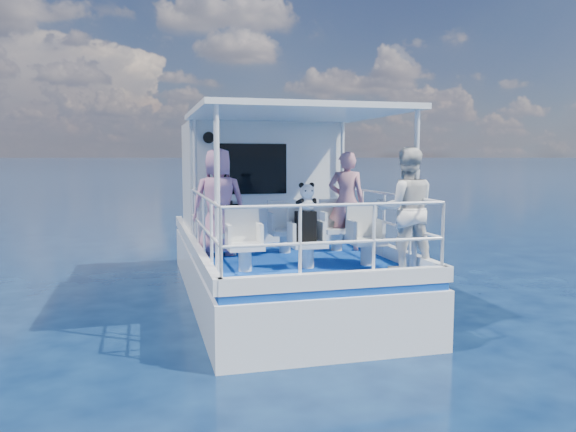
# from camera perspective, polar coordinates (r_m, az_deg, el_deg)

# --- Properties ---
(ground) EXTENTS (2000.00, 2000.00, 0.00)m
(ground) POSITION_cam_1_polar(r_m,az_deg,el_deg) (9.25, 0.01, -9.44)
(ground) COLOR #071633
(ground) RESTS_ON ground
(hull) EXTENTS (3.00, 7.00, 1.60)m
(hull) POSITION_cam_1_polar(r_m,az_deg,el_deg) (10.18, -1.43, -7.98)
(hull) COLOR white
(hull) RESTS_ON ground
(deck) EXTENTS (2.90, 6.90, 0.10)m
(deck) POSITION_cam_1_polar(r_m,az_deg,el_deg) (10.01, -1.44, -3.26)
(deck) COLOR #0A3796
(deck) RESTS_ON hull
(cabin) EXTENTS (2.85, 2.00, 2.20)m
(cabin) POSITION_cam_1_polar(r_m,az_deg,el_deg) (11.16, -2.98, 3.64)
(cabin) COLOR white
(cabin) RESTS_ON deck
(canopy) EXTENTS (3.00, 3.20, 0.08)m
(canopy) POSITION_cam_1_polar(r_m,az_deg,el_deg) (8.74, 0.34, 10.45)
(canopy) COLOR white
(canopy) RESTS_ON cabin
(canopy_posts) EXTENTS (2.77, 2.97, 2.20)m
(canopy_posts) POSITION_cam_1_polar(r_m,az_deg,el_deg) (8.68, 0.42, 2.95)
(canopy_posts) COLOR white
(canopy_posts) RESTS_ON deck
(railings) EXTENTS (2.84, 3.59, 1.00)m
(railings) POSITION_cam_1_polar(r_m,az_deg,el_deg) (8.42, 0.99, -1.25)
(railings) COLOR white
(railings) RESTS_ON deck
(seat_port_fwd) EXTENTS (0.48, 0.46, 0.38)m
(seat_port_fwd) POSITION_cam_1_polar(r_m,az_deg,el_deg) (9.03, -5.86, -2.77)
(seat_port_fwd) COLOR silver
(seat_port_fwd) RESTS_ON deck
(seat_center_fwd) EXTENTS (0.48, 0.46, 0.38)m
(seat_center_fwd) POSITION_cam_1_polar(r_m,az_deg,el_deg) (9.21, -0.31, -2.57)
(seat_center_fwd) COLOR silver
(seat_center_fwd) RESTS_ON deck
(seat_stbd_fwd) EXTENTS (0.48, 0.46, 0.38)m
(seat_stbd_fwd) POSITION_cam_1_polar(r_m,az_deg,el_deg) (9.47, 4.98, -2.35)
(seat_stbd_fwd) COLOR silver
(seat_stbd_fwd) RESTS_ON deck
(seat_port_aft) EXTENTS (0.48, 0.46, 0.38)m
(seat_port_aft) POSITION_cam_1_polar(r_m,az_deg,el_deg) (7.76, -4.39, -4.21)
(seat_port_aft) COLOR silver
(seat_port_aft) RESTS_ON deck
(seat_center_aft) EXTENTS (0.48, 0.46, 0.38)m
(seat_center_aft) POSITION_cam_1_polar(r_m,az_deg,el_deg) (7.97, 2.01, -3.92)
(seat_center_aft) COLOR silver
(seat_center_aft) RESTS_ON deck
(seat_stbd_aft) EXTENTS (0.48, 0.46, 0.38)m
(seat_stbd_aft) POSITION_cam_1_polar(r_m,az_deg,el_deg) (8.27, 8.01, -3.62)
(seat_stbd_aft) COLOR silver
(seat_stbd_aft) RESTS_ON deck
(passenger_port_fwd) EXTENTS (0.70, 0.54, 1.71)m
(passenger_port_fwd) POSITION_cam_1_polar(r_m,az_deg,el_deg) (8.95, -7.05, 1.42)
(passenger_port_fwd) COLOR #CD85A9
(passenger_port_fwd) RESTS_ON deck
(passenger_stbd_fwd) EXTENTS (0.71, 0.60, 1.65)m
(passenger_stbd_fwd) POSITION_cam_1_polar(r_m,az_deg,el_deg) (9.45, 5.96, 1.51)
(passenger_stbd_fwd) COLOR #BF7B88
(passenger_stbd_fwd) RESTS_ON deck
(passenger_stbd_aft) EXTENTS (0.96, 0.84, 1.69)m
(passenger_stbd_aft) POSITION_cam_1_polar(r_m,az_deg,el_deg) (7.85, 11.91, 0.64)
(passenger_stbd_aft) COLOR silver
(passenger_stbd_aft) RESTS_ON deck
(backpack_port) EXTENTS (0.33, 0.19, 0.44)m
(backpack_port) POSITION_cam_1_polar(r_m,az_deg,el_deg) (8.95, -6.11, -0.21)
(backpack_port) COLOR black
(backpack_port) RESTS_ON seat_port_fwd
(backpack_center) EXTENTS (0.28, 0.16, 0.43)m
(backpack_center) POSITION_cam_1_polar(r_m,az_deg,el_deg) (7.90, 1.80, -1.06)
(backpack_center) COLOR black
(backpack_center) RESTS_ON seat_center_aft
(compact_camera) EXTENTS (0.10, 0.06, 0.06)m
(compact_camera) POSITION_cam_1_polar(r_m,az_deg,el_deg) (8.91, -6.02, 1.37)
(compact_camera) COLOR black
(compact_camera) RESTS_ON backpack_port
(panda) EXTENTS (0.26, 0.22, 0.40)m
(panda) POSITION_cam_1_polar(r_m,az_deg,el_deg) (7.88, 1.90, 1.94)
(panda) COLOR white
(panda) RESTS_ON backpack_center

